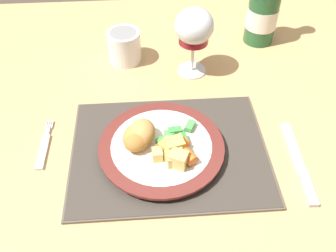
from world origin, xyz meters
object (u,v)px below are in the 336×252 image
Objects in this scene: wine_glass at (194,29)px; table_knife at (301,168)px; dining_table at (175,119)px; bottle at (264,7)px; drinking_cup at (124,46)px; dinner_plate at (161,148)px; fork at (44,148)px.

table_knife is at bearing -61.56° from wine_glass.
bottle is (0.23, 0.19, 0.18)m from dining_table.
bottle is at bearing 32.53° from wine_glass.
drinking_cup is at bearing -169.56° from bottle.
dinner_plate is at bearing -77.01° from drinking_cup.
wine_glass is (0.09, 0.25, 0.09)m from dinner_plate.
wine_glass reaches higher than dinner_plate.
bottle is (0.18, 0.12, -0.02)m from wine_glass.
dining_table is at bearing 29.11° from fork.
bottle reaches higher than drinking_cup.
bottle is (0.02, 0.42, 0.09)m from table_knife.
dining_table is 0.35m from bottle.
bottle is 0.35m from drinking_cup.
wine_glass reaches higher than drinking_cup.
dining_table is 7.56× the size of table_knife.
fork is 0.31m from drinking_cup.
drinking_cup is at bearing 131.01° from dining_table.
dinner_plate is 0.89× the size of bottle.
dinner_plate is 0.31m from drinking_cup.
wine_glass is at bearing 58.42° from dining_table.
drinking_cup is at bearing 102.99° from dinner_plate.
dinner_plate is 0.28m from wine_glass.
drinking_cup reaches higher than dining_table.
table_knife reaches higher than dining_table.
fork is 0.47× the size of bottle.
dinner_plate reaches higher than dining_table.
wine_glass is (-0.16, 0.30, 0.11)m from table_knife.
wine_glass is at bearing 35.43° from fork.
dining_table is at bearing 132.17° from table_knife.
bottle is (0.49, 0.34, 0.09)m from fork.
wine_glass is at bearing 118.44° from table_knife.
table_knife is (0.25, -0.05, -0.01)m from dinner_plate.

